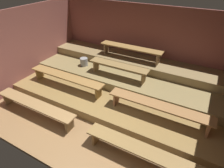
{
  "coord_description": "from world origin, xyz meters",
  "views": [
    {
      "loc": [
        2.08,
        -1.8,
        3.42
      ],
      "look_at": [
        -0.04,
        2.08,
        0.57
      ],
      "focal_mm": 30.27,
      "sensor_mm": 36.0,
      "label": 1
    }
  ],
  "objects": [
    {
      "name": "bench_upper_center",
      "position": [
        -0.14,
        3.52,
        1.07
      ],
      "size": [
        2.08,
        0.34,
        0.39
      ],
      "color": "olive",
      "rests_on": "platform_upper"
    },
    {
      "name": "bench_floor_right",
      "position": [
        1.48,
        0.57,
        0.33
      ],
      "size": [
        2.46,
        0.34,
        0.39
      ],
      "color": "olive",
      "rests_on": "ground"
    },
    {
      "name": "platform_lower",
      "position": [
        0.0,
        2.53,
        0.12
      ],
      "size": [
        5.92,
        3.04,
        0.25
      ],
      "primitive_type": "cube",
      "color": "olive",
      "rests_on": "ground"
    },
    {
      "name": "bench_lower_right",
      "position": [
        1.39,
        1.73,
        0.58
      ],
      "size": [
        2.47,
        0.34,
        0.39
      ],
      "color": "olive",
      "rests_on": "platform_lower"
    },
    {
      "name": "bench_floor_left",
      "position": [
        -1.48,
        0.57,
        0.33
      ],
      "size": [
        2.46,
        0.34,
        0.39
      ],
      "color": "olive",
      "rests_on": "ground"
    },
    {
      "name": "pail_middle",
      "position": [
        -1.49,
        2.76,
        0.63
      ],
      "size": [
        0.25,
        0.25,
        0.26
      ],
      "primitive_type": "cylinder",
      "color": "gray",
      "rests_on": "platform_middle"
    },
    {
      "name": "platform_middle",
      "position": [
        0.0,
        3.1,
        0.37
      ],
      "size": [
        5.92,
        1.91,
        0.25
      ],
      "primitive_type": "cube",
      "color": "olive",
      "rests_on": "platform_lower"
    },
    {
      "name": "wall_left",
      "position": [
        -2.99,
        2.03,
        1.19
      ],
      "size": [
        0.06,
        4.86,
        2.38
      ],
      "primitive_type": "cube",
      "color": "brown",
      "rests_on": "ground"
    },
    {
      "name": "platform_upper",
      "position": [
        0.0,
        3.58,
        0.62
      ],
      "size": [
        5.92,
        0.95,
        0.25
      ],
      "primitive_type": "cube",
      "color": "olive",
      "rests_on": "platform_middle"
    },
    {
      "name": "ground",
      "position": [
        0.0,
        2.03,
        -0.04
      ],
      "size": [
        6.72,
        4.86,
        0.08
      ],
      "primitive_type": "cube",
      "color": "olive"
    },
    {
      "name": "bench_middle_center",
      "position": [
        -0.14,
        2.65,
        0.82
      ],
      "size": [
        1.83,
        0.34,
        0.39
      ],
      "color": "olive",
      "rests_on": "platform_middle"
    },
    {
      "name": "bench_lower_left",
      "position": [
        -1.39,
        1.73,
        0.58
      ],
      "size": [
        2.47,
        0.34,
        0.39
      ],
      "color": "olive",
      "rests_on": "platform_lower"
    },
    {
      "name": "wall_back",
      "position": [
        0.0,
        4.09,
        1.19
      ],
      "size": [
        6.72,
        0.06,
        2.38
      ],
      "primitive_type": "cube",
      "color": "brown",
      "rests_on": "ground"
    }
  ]
}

